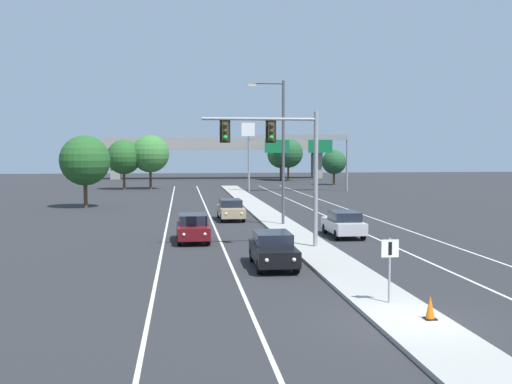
{
  "coord_description": "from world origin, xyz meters",
  "views": [
    {
      "loc": [
        -6.92,
        -17.66,
        5.26
      ],
      "look_at": [
        -3.2,
        13.04,
        3.2
      ],
      "focal_mm": 43.08,
      "sensor_mm": 36.0,
      "label": 1
    }
  ],
  "objects": [
    {
      "name": "tree_far_left_b",
      "position": [
        -11.21,
        68.18,
        4.9
      ],
      "size": [
        5.18,
        5.18,
        7.5
      ],
      "color": "#4C3823",
      "rests_on": "ground"
    },
    {
      "name": "highway_sign_gantry",
      "position": [
        8.2,
        61.06,
        6.16
      ],
      "size": [
        13.28,
        0.42,
        7.5
      ],
      "color": "gray",
      "rests_on": "ground"
    },
    {
      "name": "tree_far_right_a",
      "position": [
        11.78,
        89.25,
        4.89
      ],
      "size": [
        5.17,
        5.17,
        7.48
      ],
      "color": "#4C3823",
      "rests_on": "ground"
    },
    {
      "name": "overpass_bridge",
      "position": [
        0.0,
        99.46,
        5.78
      ],
      "size": [
        42.4,
        6.4,
        7.65
      ],
      "color": "gray",
      "rests_on": "ground"
    },
    {
      "name": "tree_far_right_b",
      "position": [
        10.93,
        92.3,
        4.65
      ],
      "size": [
        4.92,
        4.92,
        7.11
      ],
      "color": "#4C3823",
      "rests_on": "ground"
    },
    {
      "name": "traffic_cone_median_nose",
      "position": [
        0.55,
        -0.06,
        0.51
      ],
      "size": [
        0.36,
        0.36,
        0.74
      ],
      "color": "black",
      "rests_on": "median_island"
    },
    {
      "name": "tree_far_left_c",
      "position": [
        -15.81,
        40.63,
        4.39
      ],
      "size": [
        4.65,
        4.65,
        6.73
      ],
      "color": "#4C3823",
      "rests_on": "ground"
    },
    {
      "name": "car_oncoming_tan",
      "position": [
        -3.22,
        28.88,
        0.82
      ],
      "size": [
        1.89,
        4.5,
        1.58
      ],
      "color": "tan",
      "rests_on": "ground"
    },
    {
      "name": "overhead_signal_mast",
      "position": [
        -1.73,
        14.48,
        5.28
      ],
      "size": [
        6.19,
        0.44,
        7.2
      ],
      "color": "gray",
      "rests_on": "median_island"
    },
    {
      "name": "edge_stripe_right",
      "position": [
        8.0,
        25.0,
        0.0
      ],
      "size": [
        0.14,
        100.0,
        0.01
      ],
      "primitive_type": "cube",
      "color": "silver",
      "rests_on": "ground"
    },
    {
      "name": "tree_far_left_a",
      "position": [
        -14.77,
        67.84,
        4.45
      ],
      "size": [
        4.71,
        4.71,
        6.81
      ],
      "color": "#4C3823",
      "rests_on": "ground"
    },
    {
      "name": "tree_far_right_c",
      "position": [
        16.57,
        75.46,
        3.56
      ],
      "size": [
        3.77,
        3.77,
        5.45
      ],
      "color": "#4C3823",
      "rests_on": "ground"
    },
    {
      "name": "ground_plane",
      "position": [
        0.0,
        0.0,
        0.0
      ],
      "size": [
        260.0,
        260.0,
        0.0
      ],
      "primitive_type": "plane",
      "color": "#28282B"
    },
    {
      "name": "edge_stripe_left",
      "position": [
        -8.0,
        25.0,
        0.0
      ],
      "size": [
        0.14,
        100.0,
        0.01
      ],
      "primitive_type": "cube",
      "color": "silver",
      "rests_on": "ground"
    },
    {
      "name": "lane_stripe_receding_center",
      "position": [
        4.7,
        25.0,
        0.0
      ],
      "size": [
        0.14,
        100.0,
        0.01
      ],
      "primitive_type": "cube",
      "color": "silver",
      "rests_on": "ground"
    },
    {
      "name": "car_oncoming_darkred",
      "position": [
        -6.31,
        18.02,
        0.82
      ],
      "size": [
        1.9,
        4.5,
        1.58
      ],
      "color": "#5B0F14",
      "rests_on": "ground"
    },
    {
      "name": "median_island",
      "position": [
        0.0,
        18.0,
        0.07
      ],
      "size": [
        2.4,
        110.0,
        0.15
      ],
      "primitive_type": "cube",
      "color": "#9E9B93",
      "rests_on": "ground"
    },
    {
      "name": "lane_stripe_oncoming_center",
      "position": [
        -4.7,
        25.0,
        0.0
      ],
      "size": [
        0.14,
        100.0,
        0.01
      ],
      "primitive_type": "cube",
      "color": "silver",
      "rests_on": "ground"
    },
    {
      "name": "car_oncoming_black",
      "position": [
        -2.83,
        9.64,
        0.82
      ],
      "size": [
        1.86,
        4.49,
        1.58
      ],
      "color": "black",
      "rests_on": "ground"
    },
    {
      "name": "street_lamp_median",
      "position": [
        -0.08,
        24.79,
        5.79
      ],
      "size": [
        2.58,
        0.28,
        10.0
      ],
      "color": "#4C4C51",
      "rests_on": "median_island"
    },
    {
      "name": "median_sign_post",
      "position": [
        0.01,
        2.09,
        1.59
      ],
      "size": [
        0.6,
        0.1,
        2.2
      ],
      "color": "gray",
      "rests_on": "median_island"
    },
    {
      "name": "car_receding_silver",
      "position": [
        2.94,
        18.91,
        0.82
      ],
      "size": [
        1.83,
        4.47,
        1.58
      ],
      "color": "#B7B7BC",
      "rests_on": "ground"
    }
  ]
}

